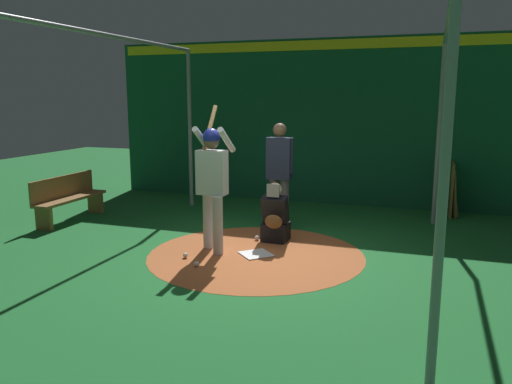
# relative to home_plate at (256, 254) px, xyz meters

# --- Properties ---
(ground_plane) EXTENTS (25.44, 25.44, 0.00)m
(ground_plane) POSITION_rel_home_plate_xyz_m (0.00, 0.00, -0.01)
(ground_plane) COLOR #1E6B2D
(dirt_circle) EXTENTS (3.21, 3.21, 0.01)m
(dirt_circle) POSITION_rel_home_plate_xyz_m (0.00, 0.00, -0.01)
(dirt_circle) COLOR #B76033
(dirt_circle) RESTS_ON ground
(home_plate) EXTENTS (0.59, 0.59, 0.01)m
(home_plate) POSITION_rel_home_plate_xyz_m (0.00, 0.00, 0.00)
(home_plate) COLOR white
(home_plate) RESTS_ON dirt_circle
(batter) EXTENTS (0.68, 0.49, 2.19)m
(batter) POSITION_rel_home_plate_xyz_m (0.03, -0.68, 1.13)
(batter) COLOR #B3B3B7
(batter) RESTS_ON ground
(catcher) EXTENTS (0.58, 0.40, 0.97)m
(catcher) POSITION_rel_home_plate_xyz_m (-0.77, 0.06, 0.37)
(catcher) COLOR black
(catcher) RESTS_ON ground
(umpire) EXTENTS (0.23, 0.49, 1.87)m
(umpire) POSITION_rel_home_plate_xyz_m (-1.50, -0.09, 1.05)
(umpire) COLOR #4C4C51
(umpire) RESTS_ON ground
(back_wall) EXTENTS (0.22, 9.44, 3.52)m
(back_wall) POSITION_rel_home_plate_xyz_m (-4.09, 0.00, 1.76)
(back_wall) COLOR #145133
(back_wall) RESTS_ON ground
(cage_frame) EXTENTS (5.81, 5.03, 3.28)m
(cage_frame) POSITION_rel_home_plate_xyz_m (0.00, 0.00, 2.26)
(cage_frame) COLOR gray
(cage_frame) RESTS_ON ground
(bat_rack) EXTENTS (1.06, 0.19, 1.05)m
(bat_rack) POSITION_rel_home_plate_xyz_m (-3.85, 2.80, 0.48)
(bat_rack) COLOR olive
(bat_rack) RESTS_ON ground
(bench) EXTENTS (1.69, 0.36, 0.85)m
(bench) POSITION_rel_home_plate_xyz_m (-0.84, -4.04, 0.43)
(bench) COLOR olive
(bench) RESTS_ON ground
(baseball_0) EXTENTS (0.07, 0.07, 0.07)m
(baseball_0) POSITION_rel_home_plate_xyz_m (-0.72, -0.24, 0.03)
(baseball_0) COLOR white
(baseball_0) RESTS_ON dirt_circle
(baseball_1) EXTENTS (0.07, 0.07, 0.07)m
(baseball_1) POSITION_rel_home_plate_xyz_m (0.49, -0.92, 0.03)
(baseball_1) COLOR white
(baseball_1) RESTS_ON dirt_circle
(baseball_2) EXTENTS (0.07, 0.07, 0.07)m
(baseball_2) POSITION_rel_home_plate_xyz_m (0.79, -0.59, 0.03)
(baseball_2) COLOR white
(baseball_2) RESTS_ON dirt_circle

